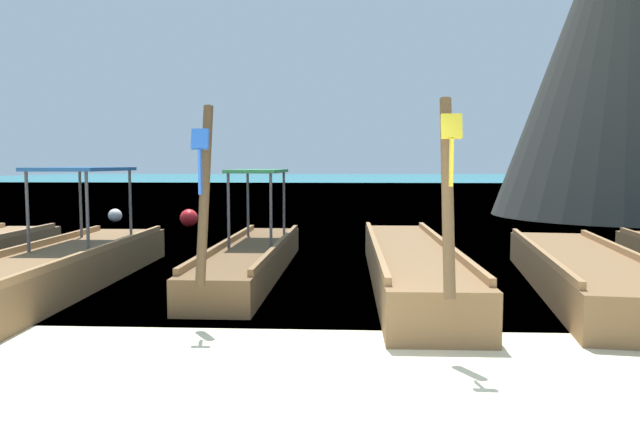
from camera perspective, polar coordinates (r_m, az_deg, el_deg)
ground at (r=5.12m, az=-2.52°, el=-17.57°), size 120.00×120.00×0.00m
sea_water at (r=66.93m, az=2.56°, el=3.00°), size 120.00×120.00×0.00m
longtail_boat_green_ribbon at (r=10.38m, az=-23.18°, el=-4.51°), size 1.48×6.97×2.76m
longtail_boat_blue_ribbon at (r=10.65m, az=-6.53°, el=-4.09°), size 1.12×6.63×2.68m
longtail_boat_yellow_ribbon at (r=9.79m, az=8.54°, el=-4.89°), size 1.25×7.26×2.64m
longtail_boat_pink_ribbon at (r=10.01m, az=23.71°, el=-5.16°), size 2.17×6.59×2.73m
karst_rock at (r=25.95m, az=27.81°, el=14.44°), size 10.48×9.45×13.63m
mooring_buoy_near at (r=19.08m, az=-12.36°, el=-0.42°), size 0.56×0.56×0.56m
mooring_buoy_far at (r=21.36m, az=-18.91°, el=-0.17°), size 0.45×0.45×0.45m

